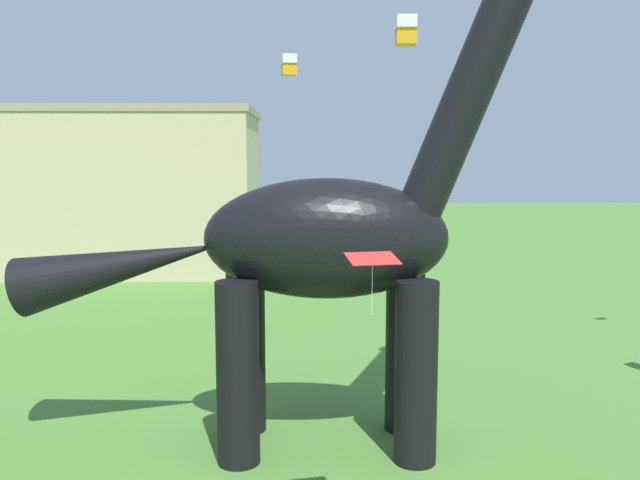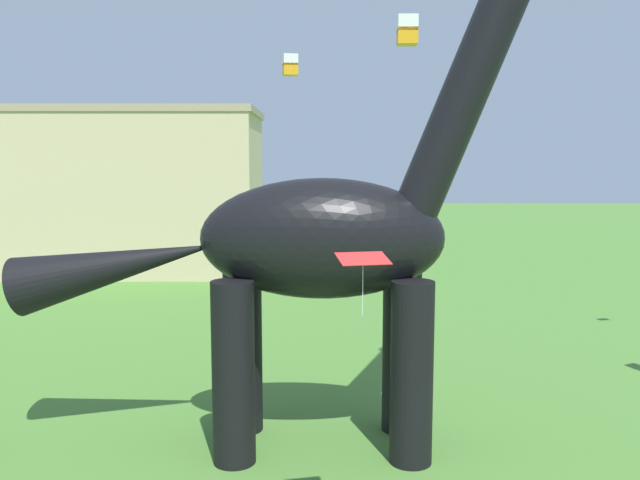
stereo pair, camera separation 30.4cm
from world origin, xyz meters
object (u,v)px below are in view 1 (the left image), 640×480
(dinosaur_sculpture, at_px, (323,238))
(kite_mid_left, at_px, (372,259))
(kite_drifting, at_px, (289,65))
(kite_far_right, at_px, (406,30))

(dinosaur_sculpture, distance_m, kite_mid_left, 6.34)
(dinosaur_sculpture, bearing_deg, kite_mid_left, -67.58)
(kite_mid_left, bearing_deg, kite_drifting, 95.92)
(kite_mid_left, bearing_deg, dinosaur_sculpture, 97.36)
(dinosaur_sculpture, distance_m, kite_far_right, 18.75)
(kite_mid_left, distance_m, kite_far_right, 24.06)
(kite_far_right, height_order, kite_drifting, kite_far_right)
(kite_drifting, bearing_deg, kite_far_right, -2.27)
(kite_mid_left, xyz_separation_m, kite_far_right, (3.64, 22.23, 8.45))
(dinosaur_sculpture, bearing_deg, kite_far_right, 89.48)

